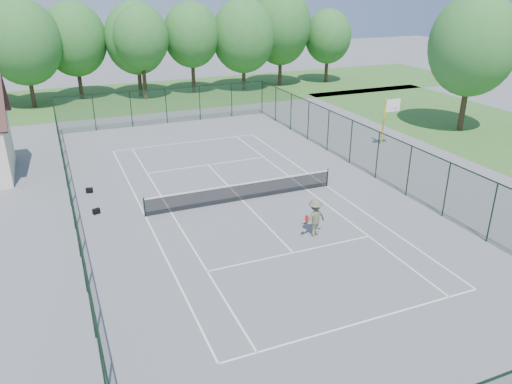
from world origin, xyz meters
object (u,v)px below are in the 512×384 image
(basketball_goal, at_px, (389,113))
(tennis_player, at_px, (315,218))
(tennis_net, at_px, (242,191))
(sports_bag_a, at_px, (96,211))

(basketball_goal, relative_size, tennis_player, 1.70)
(basketball_goal, bearing_deg, tennis_player, -138.67)
(tennis_net, bearing_deg, sports_bag_a, 170.03)
(tennis_net, distance_m, tennis_player, 5.51)
(tennis_net, relative_size, basketball_goal, 3.04)
(tennis_net, bearing_deg, tennis_player, -71.74)
(sports_bag_a, bearing_deg, tennis_player, -54.64)
(tennis_player, bearing_deg, basketball_goal, 41.33)
(tennis_net, xyz_separation_m, tennis_player, (1.72, -5.23, 0.36))
(basketball_goal, relative_size, sports_bag_a, 9.94)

